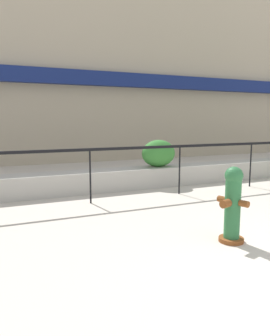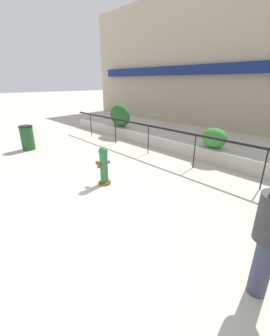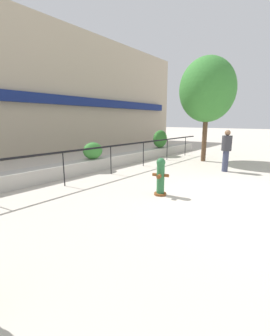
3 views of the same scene
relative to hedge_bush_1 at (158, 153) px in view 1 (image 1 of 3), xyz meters
The scene contains 5 objects.
building_facade 6.76m from the hedge_bush_1, 90.30° to the left, with size 30.00×1.36×8.00m.
planter_wall_low 0.60m from the hedge_bush_1, behind, with size 18.00×0.70×0.50m, color #B7B2A8.
fence_railing_segment 1.11m from the hedge_bush_1, 91.63° to the right, with size 15.00×0.05×1.15m.
hedge_bush_1 is the anchor object (origin of this frame).
fire_hydrant 4.15m from the hedge_bush_1, 103.56° to the right, with size 0.48×0.48×1.08m.
Camera 1 is at (-4.00, -1.54, 1.71)m, focal length 35.00 mm.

